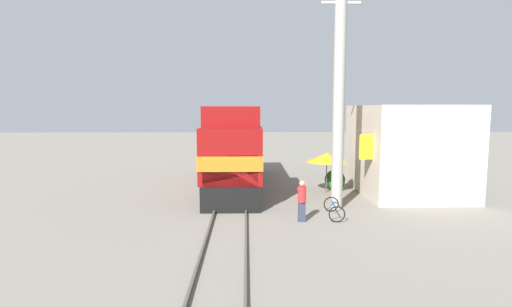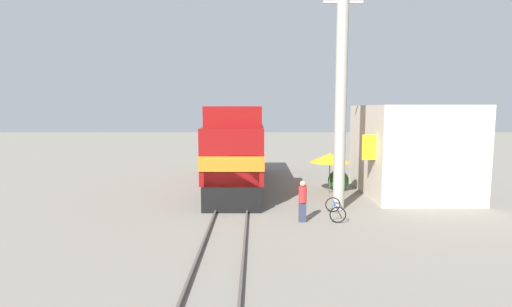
{
  "view_description": "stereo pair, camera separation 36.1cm",
  "coord_description": "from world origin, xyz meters",
  "px_view_note": "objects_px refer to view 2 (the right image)",
  "views": [
    {
      "loc": [
        0.76,
        -19.12,
        4.77
      ],
      "look_at": [
        1.2,
        -0.42,
        2.63
      ],
      "focal_mm": 28.0,
      "sensor_mm": 36.0,
      "label": 1
    },
    {
      "loc": [
        1.12,
        -19.13,
        4.77
      ],
      "look_at": [
        1.2,
        -0.42,
        2.63
      ],
      "focal_mm": 28.0,
      "sensor_mm": 36.0,
      "label": 2
    }
  ],
  "objects_px": {
    "utility_pole": "(339,94)",
    "person_bystander": "(301,200)",
    "billboard_sign": "(378,152)",
    "bicycle": "(334,209)",
    "locomotive": "(236,153)",
    "vendor_umbrella": "(328,158)"
  },
  "relations": [
    {
      "from": "vendor_umbrella",
      "to": "person_bystander",
      "type": "xyz_separation_m",
      "value": [
        -2.18,
        -5.74,
        -1.05
      ]
    },
    {
      "from": "vendor_umbrella",
      "to": "bicycle",
      "type": "distance_m",
      "value": 5.33
    },
    {
      "from": "vendor_umbrella",
      "to": "person_bystander",
      "type": "height_order",
      "value": "vendor_umbrella"
    },
    {
      "from": "person_bystander",
      "to": "billboard_sign",
      "type": "bearing_deg",
      "value": 38.88
    },
    {
      "from": "locomotive",
      "to": "bicycle",
      "type": "relative_size",
      "value": 7.09
    },
    {
      "from": "bicycle",
      "to": "billboard_sign",
      "type": "bearing_deg",
      "value": -130.97
    },
    {
      "from": "bicycle",
      "to": "vendor_umbrella",
      "type": "bearing_deg",
      "value": -93.31
    },
    {
      "from": "locomotive",
      "to": "vendor_umbrella",
      "type": "relative_size",
      "value": 5.78
    },
    {
      "from": "locomotive",
      "to": "utility_pole",
      "type": "height_order",
      "value": "utility_pole"
    },
    {
      "from": "utility_pole",
      "to": "person_bystander",
      "type": "height_order",
      "value": "utility_pole"
    },
    {
      "from": "utility_pole",
      "to": "vendor_umbrella",
      "type": "relative_size",
      "value": 4.74
    },
    {
      "from": "utility_pole",
      "to": "person_bystander",
      "type": "bearing_deg",
      "value": -132.02
    },
    {
      "from": "vendor_umbrella",
      "to": "billboard_sign",
      "type": "height_order",
      "value": "billboard_sign"
    },
    {
      "from": "billboard_sign",
      "to": "bicycle",
      "type": "relative_size",
      "value": 1.86
    },
    {
      "from": "utility_pole",
      "to": "person_bystander",
      "type": "relative_size",
      "value": 6.16
    },
    {
      "from": "billboard_sign",
      "to": "person_bystander",
      "type": "bearing_deg",
      "value": -141.12
    },
    {
      "from": "utility_pole",
      "to": "billboard_sign",
      "type": "relative_size",
      "value": 3.13
    },
    {
      "from": "billboard_sign",
      "to": "person_bystander",
      "type": "height_order",
      "value": "billboard_sign"
    },
    {
      "from": "vendor_umbrella",
      "to": "bicycle",
      "type": "xyz_separation_m",
      "value": [
        -0.66,
        -5.03,
        -1.65
      ]
    },
    {
      "from": "locomotive",
      "to": "bicycle",
      "type": "bearing_deg",
      "value": -56.03
    },
    {
      "from": "locomotive",
      "to": "utility_pole",
      "type": "bearing_deg",
      "value": -46.81
    },
    {
      "from": "vendor_umbrella",
      "to": "bicycle",
      "type": "relative_size",
      "value": 1.23
    }
  ]
}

